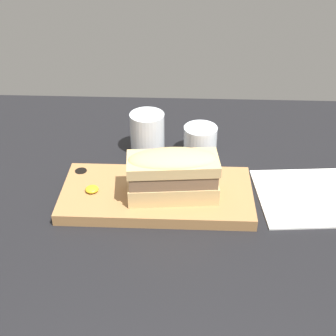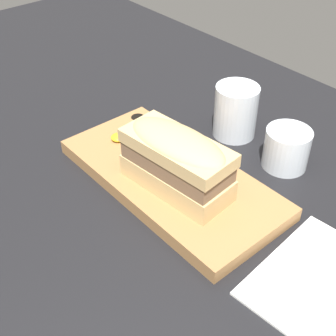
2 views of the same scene
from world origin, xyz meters
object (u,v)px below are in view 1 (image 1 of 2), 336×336
at_px(water_glass, 147,136).
at_px(sandwich, 173,173).
at_px(serving_board, 156,196).
at_px(napkin, 311,196).
at_px(wine_glass, 200,142).

bearing_deg(water_glass, sandwich, -71.99).
bearing_deg(serving_board, sandwich, -20.23).
xyz_separation_m(sandwich, napkin, (0.28, 0.04, -0.08)).
height_order(wine_glass, napkin, wine_glass).
xyz_separation_m(serving_board, water_glass, (-0.03, 0.19, 0.03)).
bearing_deg(sandwich, wine_glass, 73.86).
relative_size(serving_board, wine_glass, 4.97).
relative_size(sandwich, water_glass, 1.84).
relative_size(serving_board, water_glass, 3.91).
distance_m(water_glass, wine_glass, 0.12).
bearing_deg(serving_board, napkin, 4.36).
bearing_deg(sandwich, water_glass, 108.01).
height_order(serving_board, napkin, serving_board).
height_order(water_glass, wine_glass, water_glass).
height_order(sandwich, napkin, sandwich).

